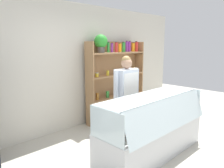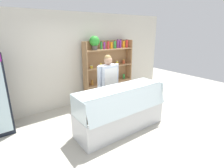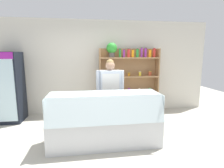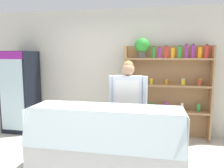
% 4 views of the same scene
% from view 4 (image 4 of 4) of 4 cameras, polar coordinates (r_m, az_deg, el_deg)
% --- Properties ---
extents(back_wall, '(6.80, 0.10, 2.70)m').
position_cam_4_polar(back_wall, '(4.88, 2.96, 3.37)').
color(back_wall, beige).
rests_on(back_wall, ground).
extents(drinks_fridge, '(0.63, 0.65, 1.79)m').
position_cam_4_polar(drinks_fridge, '(5.33, -22.74, -1.76)').
color(drinks_fridge, black).
rests_on(drinks_fridge, ground).
extents(shelving_unit, '(1.71, 0.30, 2.05)m').
position_cam_4_polar(shelving_unit, '(4.58, 13.33, 0.74)').
color(shelving_unit, '#9E754C').
rests_on(shelving_unit, ground).
extents(deli_display_case, '(2.10, 0.75, 1.01)m').
position_cam_4_polar(deli_display_case, '(3.20, -1.77, -18.32)').
color(deli_display_case, silver).
rests_on(deli_display_case, ground).
extents(shop_clerk, '(0.65, 0.25, 1.62)m').
position_cam_4_polar(shop_clerk, '(3.68, 4.13, -4.19)').
color(shop_clerk, '#2D2D38').
rests_on(shop_clerk, ground).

